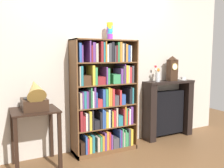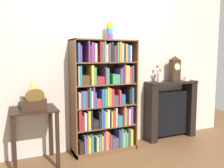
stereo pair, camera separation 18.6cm
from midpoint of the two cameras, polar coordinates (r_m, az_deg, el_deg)
The scene contains 10 objects.
ground_plane at distance 3.64m, azimuth 0.36°, elevation -16.37°, with size 7.65×6.40×0.02m, color brown.
wall_back at distance 3.70m, azimuth -0.00°, elevation 4.91°, with size 4.65×0.08×2.60m, color beige.
bookshelf at distance 3.50m, azimuth -0.41°, elevation -3.86°, with size 0.95×0.35×1.65m.
cup_stack at distance 3.56m, azimuth 1.01°, elevation 12.52°, with size 0.09×0.09×0.26m.
side_table_left at distance 3.21m, azimuth -16.67°, elevation -8.92°, with size 0.57×0.52×0.75m.
gramophone at distance 3.08m, azimuth -16.76°, elevation -2.73°, with size 0.30×0.46×0.45m.
fireplace_mantel at distance 4.27m, azimuth 14.98°, elevation -6.04°, with size 0.93×0.27×0.99m.
mantel_clock at distance 4.19m, azimuth 16.11°, elevation 3.60°, with size 0.16×0.13×0.43m.
flower_vase at distance 4.01m, azimuth 12.61°, elevation 2.08°, with size 0.11×0.10×0.27m.
teacup_with_saucer at distance 4.38m, azimuth 18.55°, elevation 1.14°, with size 0.13×0.13×0.06m.
Camera 2 is at (-1.31, -3.08, 1.42)m, focal length 38.03 mm.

